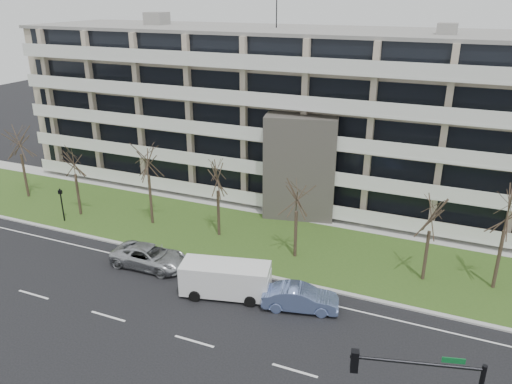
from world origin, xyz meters
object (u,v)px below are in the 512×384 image
at_px(silver_pickup, 150,256).
at_px(pedestrian_signal, 61,201).
at_px(blue_sedan, 300,298).
at_px(white_van, 227,277).

bearing_deg(silver_pickup, pedestrian_signal, 70.83).
distance_m(blue_sedan, white_van, 4.92).
xyz_separation_m(white_van, pedestrian_signal, (-17.85, 4.61, 0.59)).
relative_size(blue_sedan, white_van, 0.78).
xyz_separation_m(silver_pickup, pedestrian_signal, (-11.15, 3.50, 1.14)).
height_order(silver_pickup, white_van, white_van).
height_order(blue_sedan, pedestrian_signal, pedestrian_signal).
distance_m(blue_sedan, pedestrian_signal, 23.15).
distance_m(white_van, pedestrian_signal, 18.45).
bearing_deg(silver_pickup, blue_sedan, -95.41).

